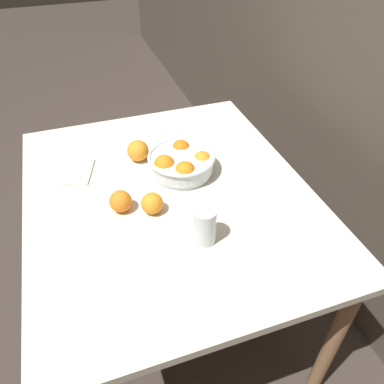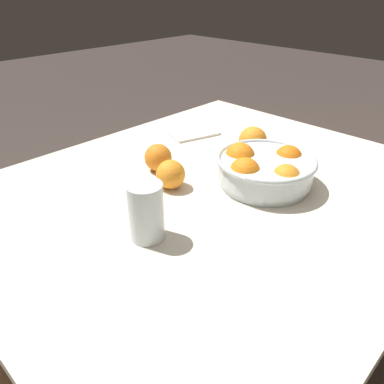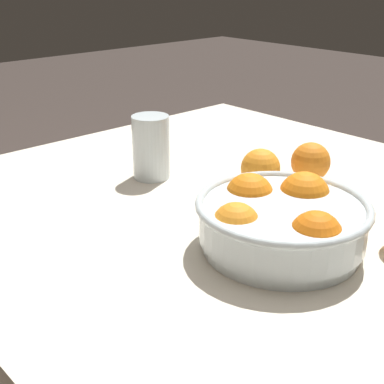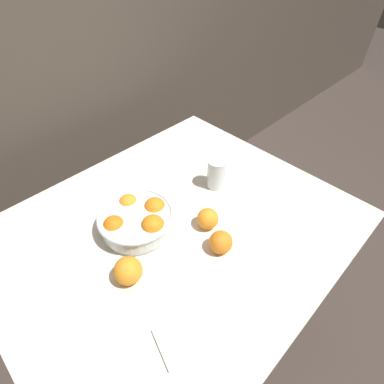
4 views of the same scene
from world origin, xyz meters
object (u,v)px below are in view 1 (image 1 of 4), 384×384
object	(u,v)px
orange_loose_near_bowl	(152,203)
orange_loose_front	(138,151)
fruit_bowl	(182,163)
orange_loose_aside	(121,201)
juice_glass	(204,227)

from	to	relation	value
orange_loose_near_bowl	orange_loose_front	bearing A→B (deg)	175.81
fruit_bowl	orange_loose_near_bowl	xyz separation A→B (m)	(0.17, -0.16, -0.01)
orange_loose_near_bowl	orange_loose_aside	xyz separation A→B (m)	(-0.04, -0.09, 0.00)
fruit_bowl	juice_glass	world-z (taller)	juice_glass
fruit_bowl	orange_loose_near_bowl	world-z (taller)	fruit_bowl
fruit_bowl	juice_glass	xyz separation A→B (m)	(0.34, -0.04, 0.01)
fruit_bowl	orange_loose_aside	bearing A→B (deg)	-62.56
juice_glass	orange_loose_near_bowl	world-z (taller)	juice_glass
juice_glass	orange_loose_front	world-z (taller)	juice_glass
juice_glass	orange_loose_front	bearing A→B (deg)	-168.86
orange_loose_near_bowl	juice_glass	bearing A→B (deg)	34.06
orange_loose_near_bowl	orange_loose_aside	size ratio (longest dim) A/B	0.98
fruit_bowl	orange_loose_near_bowl	bearing A→B (deg)	-42.13
fruit_bowl	orange_loose_near_bowl	distance (m)	0.23
orange_loose_near_bowl	orange_loose_front	size ratio (longest dim) A/B	0.88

